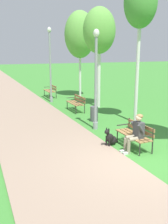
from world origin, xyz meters
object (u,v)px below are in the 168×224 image
at_px(birch_tree_second, 141,4).
at_px(park_bench_mid, 77,102).
at_px(park_bench_near, 136,133).
at_px(birch_tree_fourth, 80,35).
at_px(person_seated_on_near_bench, 136,132).
at_px(litter_bin, 94,114).
at_px(lamp_post_near, 96,79).
at_px(lamp_post_mid, 50,64).
at_px(birch_tree_third, 99,31).
at_px(dog_black, 111,138).
at_px(park_bench_far, 51,90).

bearing_deg(birch_tree_second, park_bench_mid, 116.94).
relative_size(park_bench_near, birch_tree_fourth, 0.26).
height_order(park_bench_mid, birch_tree_second, birch_tree_second).
bearing_deg(person_seated_on_near_bench, litter_bin, 84.82).
xyz_separation_m(birch_tree_fourth, litter_bin, (-1.84, -6.27, -3.91)).
relative_size(lamp_post_near, litter_bin, 5.77).
xyz_separation_m(lamp_post_mid, birch_tree_fourth, (2.41, 1.01, 1.88)).
xyz_separation_m(park_bench_near, person_seated_on_near_bench, (-0.21, -0.30, 0.17)).
bearing_deg(lamp_post_mid, park_bench_near, -87.28).
bearing_deg(birch_tree_fourth, birch_tree_third, -94.66).
xyz_separation_m(person_seated_on_near_bench, dog_black, (-0.47, 0.79, -0.42)).
bearing_deg(litter_bin, birch_tree_third, 60.28).
relative_size(dog_black, birch_tree_third, 0.14).
xyz_separation_m(person_seated_on_near_bench, birch_tree_second, (2.00, 2.97, 4.42)).
relative_size(park_bench_far, person_seated_on_near_bench, 1.20).
distance_m(lamp_post_near, lamp_post_mid, 6.41).
distance_m(dog_black, litter_bin, 3.23).
bearing_deg(birch_tree_second, birch_tree_fourth, 88.40).
xyz_separation_m(park_bench_mid, lamp_post_mid, (-0.58, 2.98, 1.87)).
height_order(person_seated_on_near_bench, birch_tree_second, birch_tree_second).
relative_size(park_bench_mid, birch_tree_fourth, 0.26).
xyz_separation_m(dog_black, lamp_post_near, (0.35, 1.97, 1.83)).
bearing_deg(birch_tree_second, lamp_post_mid, 109.64).
relative_size(birch_tree_fourth, litter_bin, 8.35).
bearing_deg(dog_black, lamp_post_mid, 88.22).
xyz_separation_m(dog_black, lamp_post_mid, (0.26, 8.38, 2.12)).
relative_size(person_seated_on_near_bench, birch_tree_third, 0.23).
height_order(park_bench_near, park_bench_mid, same).
distance_m(park_bench_far, person_seated_on_near_bench, 11.00).
xyz_separation_m(park_bench_far, dog_black, (-0.75, -10.21, -0.25)).
height_order(lamp_post_mid, birch_tree_second, birch_tree_second).
bearing_deg(lamp_post_mid, birch_tree_third, -50.04).
distance_m(park_bench_far, dog_black, 10.24).
distance_m(park_bench_far, lamp_post_mid, 2.66).
bearing_deg(birch_tree_third, dog_black, -112.18).
xyz_separation_m(park_bench_far, person_seated_on_near_bench, (-0.28, -10.99, 0.17)).
bearing_deg(person_seated_on_near_bench, birch_tree_fourth, 77.81).
bearing_deg(park_bench_far, lamp_post_mid, -105.06).
bearing_deg(lamp_post_mid, park_bench_mid, -79.03).
bearing_deg(park_bench_far, lamp_post_near, -92.81).
relative_size(dog_black, litter_bin, 1.10).
distance_m(park_bench_mid, birch_tree_second, 5.83).
height_order(person_seated_on_near_bench, lamp_post_mid, lamp_post_mid).
bearing_deg(lamp_post_mid, birch_tree_second, -70.36).
bearing_deg(park_bench_far, dog_black, -94.22).
height_order(park_bench_far, birch_tree_third, birch_tree_third).
distance_m(dog_black, lamp_post_mid, 8.64).
height_order(park_bench_far, lamp_post_near, lamp_post_near).
bearing_deg(lamp_post_mid, lamp_post_near, -89.22).
relative_size(lamp_post_near, birch_tree_second, 0.65).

